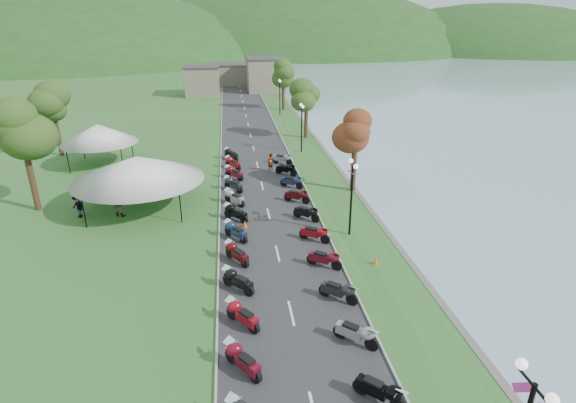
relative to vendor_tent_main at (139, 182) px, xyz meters
name	(u,v)px	position (x,y,z in m)	size (l,w,h in m)	color
road	(254,148)	(9.35, 15.45, -1.99)	(7.00, 120.00, 0.02)	#323235
hills_backdrop	(231,51)	(9.35, 175.45, -2.00)	(360.00, 120.00, 76.00)	#285621
far_building	(229,76)	(7.35, 60.45, 0.50)	(18.00, 16.00, 5.00)	gray
moto_row_left	(238,254)	(6.95, -9.29, -1.45)	(2.60, 43.76, 1.10)	#331411
moto_row_right	(313,233)	(11.81, -7.18, -1.45)	(2.60, 35.37, 1.10)	#331411
vendor_tent_main	(139,182)	(0.00, 0.00, 0.00)	(6.39, 6.39, 4.00)	silver
vendor_tent_side	(100,145)	(-5.55, 11.43, 0.00)	(4.76, 4.76, 4.00)	silver
tree_park_left	(24,143)	(-7.65, 0.59, 3.14)	(3.70, 3.70, 10.28)	#3B5E21
tree_lakeside	(355,145)	(16.71, 1.42, 1.89)	(2.80, 2.80, 7.78)	#3B5E21
pedestrian_a	(149,188)	(-0.18, 4.12, -2.00)	(0.72, 0.53, 1.97)	slate
pedestrian_b	(120,216)	(-1.38, -1.38, -2.00)	(0.94, 0.52, 1.93)	slate
pedestrian_c	(80,217)	(-4.17, -1.30, -2.00)	(1.11, 0.46, 1.71)	slate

